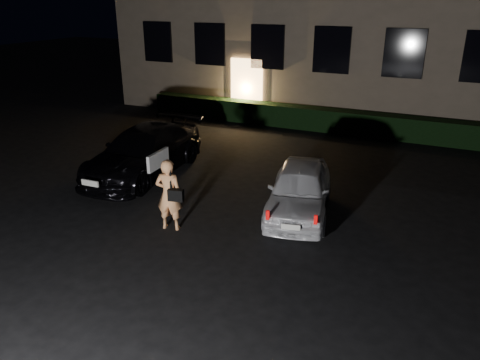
% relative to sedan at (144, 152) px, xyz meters
% --- Properties ---
extents(ground, '(80.00, 80.00, 0.00)m').
position_rel_sedan_xyz_m(ground, '(3.51, -3.64, -0.68)').
color(ground, black).
rests_on(ground, ground).
extents(hedge, '(15.00, 0.70, 0.85)m').
position_rel_sedan_xyz_m(hedge, '(3.51, 6.86, -0.25)').
color(hedge, black).
rests_on(hedge, ground).
extents(sedan, '(2.16, 4.80, 1.35)m').
position_rel_sedan_xyz_m(sedan, '(0.00, 0.00, 0.00)').
color(sedan, black).
rests_on(sedan, ground).
extents(hatch, '(2.12, 3.72, 1.19)m').
position_rel_sedan_xyz_m(hatch, '(4.95, -0.62, -0.08)').
color(hatch, white).
rests_on(hatch, ground).
extents(man, '(0.74, 0.52, 1.65)m').
position_rel_sedan_xyz_m(man, '(2.59, -2.66, 0.15)').
color(man, '#FFAA6B').
rests_on(man, ground).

